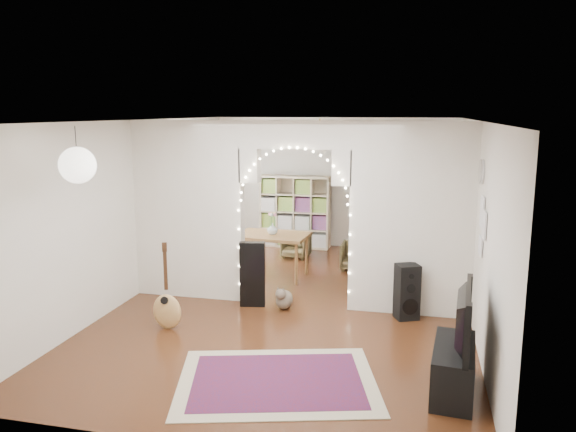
% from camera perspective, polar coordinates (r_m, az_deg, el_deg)
% --- Properties ---
extents(floor, '(7.50, 7.50, 0.00)m').
position_cam_1_polar(floor, '(8.49, 0.70, -8.85)').
color(floor, black).
rests_on(floor, ground).
extents(ceiling, '(5.00, 7.50, 0.02)m').
position_cam_1_polar(ceiling, '(8.01, 0.74, 9.69)').
color(ceiling, white).
rests_on(ceiling, wall_back).
extents(wall_back, '(5.00, 0.02, 2.70)m').
position_cam_1_polar(wall_back, '(11.79, 4.67, 3.38)').
color(wall_back, silver).
rests_on(wall_back, floor).
extents(wall_front, '(5.00, 0.02, 2.70)m').
position_cam_1_polar(wall_front, '(4.66, -9.39, -8.05)').
color(wall_front, silver).
rests_on(wall_front, floor).
extents(wall_left, '(0.02, 7.50, 2.70)m').
position_cam_1_polar(wall_left, '(9.01, -15.00, 0.80)').
color(wall_left, silver).
rests_on(wall_left, floor).
extents(wall_right, '(0.02, 7.50, 2.70)m').
position_cam_1_polar(wall_right, '(7.99, 18.50, -0.61)').
color(wall_right, silver).
rests_on(wall_right, floor).
extents(divider_wall, '(5.00, 0.20, 2.70)m').
position_cam_1_polar(divider_wall, '(8.13, 0.72, 0.67)').
color(divider_wall, silver).
rests_on(divider_wall, floor).
extents(fairy_lights, '(1.64, 0.04, 1.60)m').
position_cam_1_polar(fairy_lights, '(7.98, 0.52, 1.39)').
color(fairy_lights, '#FFEABF').
rests_on(fairy_lights, divider_wall).
extents(window, '(0.04, 1.20, 1.40)m').
position_cam_1_polar(window, '(10.58, -10.32, 3.23)').
color(window, white).
rests_on(window, wall_left).
extents(wall_clock, '(0.03, 0.31, 0.31)m').
position_cam_1_polar(wall_clock, '(7.29, 19.10, 4.29)').
color(wall_clock, white).
rests_on(wall_clock, wall_right).
extents(picture_frames, '(0.02, 0.50, 0.70)m').
position_cam_1_polar(picture_frames, '(6.99, 19.12, -0.95)').
color(picture_frames, white).
rests_on(picture_frames, wall_right).
extents(paper_lantern, '(0.40, 0.40, 0.40)m').
position_cam_1_polar(paper_lantern, '(6.55, -20.60, 4.86)').
color(paper_lantern, white).
rests_on(paper_lantern, ceiling).
extents(ceiling_fan, '(1.10, 1.10, 0.30)m').
position_cam_1_polar(ceiling_fan, '(9.98, 3.24, 8.14)').
color(ceiling_fan, gold).
rests_on(ceiling_fan, ceiling).
extents(area_rug, '(2.43, 2.08, 0.02)m').
position_cam_1_polar(area_rug, '(6.21, -1.11, -16.40)').
color(area_rug, maroon).
rests_on(area_rug, floor).
extents(guitar_case, '(0.38, 0.19, 0.96)m').
position_cam_1_polar(guitar_case, '(8.25, -3.62, -5.93)').
color(guitar_case, black).
rests_on(guitar_case, floor).
extents(acoustic_guitar, '(0.42, 0.24, 0.99)m').
position_cam_1_polar(acoustic_guitar, '(7.57, -12.23, -8.09)').
color(acoustic_guitar, tan).
rests_on(acoustic_guitar, floor).
extents(tabby_cat, '(0.28, 0.56, 0.37)m').
position_cam_1_polar(tabby_cat, '(8.22, -0.42, -8.41)').
color(tabby_cat, brown).
rests_on(tabby_cat, floor).
extents(floor_speaker, '(0.38, 0.36, 0.77)m').
position_cam_1_polar(floor_speaker, '(7.95, 12.00, -7.54)').
color(floor_speaker, black).
rests_on(floor_speaker, floor).
extents(media_console, '(0.49, 1.03, 0.50)m').
position_cam_1_polar(media_console, '(6.14, 16.44, -14.72)').
color(media_console, black).
rests_on(media_console, floor).
extents(tv, '(0.23, 1.08, 0.62)m').
position_cam_1_polar(tv, '(5.92, 16.73, -9.81)').
color(tv, black).
rests_on(tv, media_console).
extents(bookcase, '(1.48, 0.43, 1.51)m').
position_cam_1_polar(bookcase, '(11.78, 0.72, 0.47)').
color(bookcase, tan).
rests_on(bookcase, floor).
extents(dining_table, '(1.25, 0.88, 0.76)m').
position_cam_1_polar(dining_table, '(9.62, -1.60, -2.29)').
color(dining_table, brown).
rests_on(dining_table, floor).
extents(flower_vase, '(0.19, 0.19, 0.19)m').
position_cam_1_polar(flower_vase, '(9.58, -1.60, -1.30)').
color(flower_vase, white).
rests_on(flower_vase, dining_table).
extents(dining_chair_left, '(0.55, 0.56, 0.46)m').
position_cam_1_polar(dining_chair_left, '(10.99, 0.82, -3.06)').
color(dining_chair_left, '#4D4326').
rests_on(dining_chair_left, floor).
extents(dining_chair_right, '(0.54, 0.56, 0.50)m').
position_cam_1_polar(dining_chair_right, '(10.23, 6.97, -4.05)').
color(dining_chair_right, '#4D4326').
rests_on(dining_chair_right, floor).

